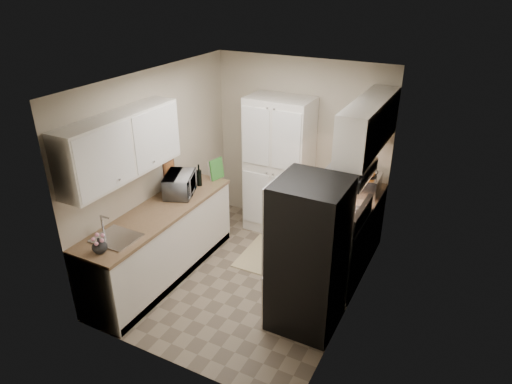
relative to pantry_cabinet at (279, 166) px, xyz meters
The scene contains 16 objects.
ground 1.66m from the pantry_cabinet, 81.35° to the right, with size 3.20×3.20×0.00m, color #7A6B56.
room_shell 1.48m from the pantry_cabinet, 82.18° to the right, with size 2.64×3.24×2.52m.
pantry_cabinet is the anchor object (origin of this frame).
base_cabinet_left 2.00m from the pantry_cabinet, 114.36° to the right, with size 0.60×2.30×0.88m, color silver.
countertop_left 1.92m from the pantry_cabinet, 114.36° to the right, with size 0.63×2.33×0.04m, color #846647.
base_cabinet_right 1.32m from the pantry_cabinet, ahead, with size 0.60×0.80×0.88m, color silver.
countertop_right 1.20m from the pantry_cabinet, ahead, with size 0.63×0.83×0.04m, color #846647.
electric_range 1.58m from the pantry_cabinet, 38.22° to the right, with size 0.71×0.78×1.13m.
refrigerator 2.07m from the pantry_cabinet, 56.54° to the right, with size 0.70×0.72×1.70m, color #B7B7BC.
microwave 1.50m from the pantry_cabinet, 123.22° to the right, with size 0.50×0.34×0.28m, color #A3A4A8.
wine_bottle 1.18m from the pantry_cabinet, 129.37° to the right, with size 0.07×0.07×0.27m, color black.
flower_vase 2.84m from the pantry_cabinet, 105.34° to the right, with size 0.16×0.16×0.16m, color silver.
cutting_board 0.90m from the pantry_cabinet, 136.81° to the right, with size 0.02×0.23×0.29m, color #34812F.
toaster_oven 1.30m from the pantry_cabinet, ahead, with size 0.34×0.43×0.25m, color #B8B7BC.
fruit_basket 1.34m from the pantry_cabinet, ahead, with size 0.24×0.24×0.10m, color orange, non-canonical shape.
kitchen_mat 1.27m from the pantry_cabinet, 78.34° to the right, with size 0.56×0.90×0.01m, color tan.
Camera 1 is at (2.28, -4.19, 3.52)m, focal length 32.00 mm.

